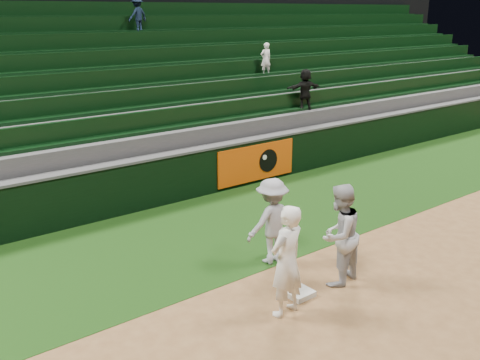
{
  "coord_description": "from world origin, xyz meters",
  "views": [
    {
      "loc": [
        -5.97,
        -5.84,
        4.56
      ],
      "look_at": [
        0.33,
        2.3,
        1.3
      ],
      "focal_mm": 40.0,
      "sensor_mm": 36.0,
      "label": 1
    }
  ],
  "objects_px": {
    "first_baseman": "(287,261)",
    "baserunner": "(339,235)",
    "base_coach": "(272,221)",
    "first_base": "(299,293)"
  },
  "relations": [
    {
      "from": "first_base",
      "to": "baserunner",
      "type": "relative_size",
      "value": 0.23
    },
    {
      "from": "first_base",
      "to": "first_baseman",
      "type": "xyz_separation_m",
      "value": [
        -0.55,
        -0.26,
        0.86
      ]
    },
    {
      "from": "baserunner",
      "to": "base_coach",
      "type": "relative_size",
      "value": 1.1
    },
    {
      "from": "first_base",
      "to": "base_coach",
      "type": "relative_size",
      "value": 0.25
    },
    {
      "from": "baserunner",
      "to": "base_coach",
      "type": "xyz_separation_m",
      "value": [
        -0.38,
        1.32,
        -0.07
      ]
    },
    {
      "from": "baserunner",
      "to": "base_coach",
      "type": "height_order",
      "value": "baserunner"
    },
    {
      "from": "first_base",
      "to": "baserunner",
      "type": "xyz_separation_m",
      "value": [
        0.85,
        -0.07,
        0.86
      ]
    },
    {
      "from": "first_base",
      "to": "base_coach",
      "type": "height_order",
      "value": "base_coach"
    },
    {
      "from": "first_baseman",
      "to": "baserunner",
      "type": "height_order",
      "value": "first_baseman"
    },
    {
      "from": "first_base",
      "to": "base_coach",
      "type": "distance_m",
      "value": 1.55
    }
  ]
}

